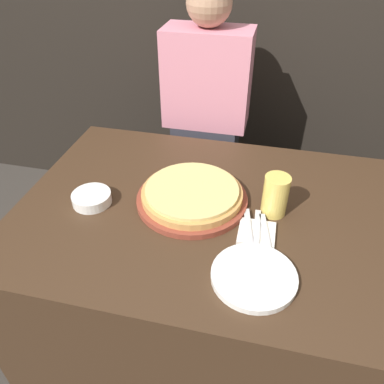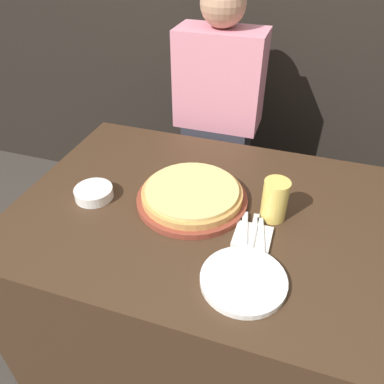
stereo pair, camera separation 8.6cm
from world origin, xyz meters
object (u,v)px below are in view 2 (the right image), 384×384
(pizza_on_board, at_px, (192,195))
(dinner_knife, at_px, (253,235))
(beer_glass, at_px, (275,198))
(spoon, at_px, (261,237))
(side_bowl, at_px, (94,193))
(diner_person, at_px, (217,134))
(dinner_plate, at_px, (243,280))
(fork, at_px, (244,233))

(pizza_on_board, height_order, dinner_knife, pizza_on_board)
(beer_glass, bearing_deg, dinner_knife, -109.43)
(pizza_on_board, xyz_separation_m, spoon, (0.25, -0.11, -0.01))
(side_bowl, xyz_separation_m, diner_person, (0.25, 0.70, -0.10))
(dinner_plate, distance_m, fork, 0.17)
(diner_person, bearing_deg, dinner_knife, -67.62)
(spoon, bearing_deg, side_bowl, 176.98)
(beer_glass, relative_size, side_bowl, 1.06)
(pizza_on_board, xyz_separation_m, dinner_knife, (0.23, -0.11, -0.01))
(dinner_plate, relative_size, diner_person, 0.18)
(beer_glass, height_order, dinner_plate, beer_glass)
(pizza_on_board, distance_m, diner_person, 0.64)
(pizza_on_board, bearing_deg, dinner_knife, -26.10)
(dinner_plate, height_order, spoon, dinner_plate)
(beer_glass, height_order, fork, beer_glass)
(pizza_on_board, distance_m, side_bowl, 0.33)
(fork, bearing_deg, pizza_on_board, 151.15)
(pizza_on_board, distance_m, beer_glass, 0.27)
(side_bowl, bearing_deg, dinner_plate, -19.84)
(pizza_on_board, xyz_separation_m, fork, (0.20, -0.11, -0.01))
(side_bowl, bearing_deg, diner_person, 70.61)
(fork, bearing_deg, diner_person, 110.69)
(beer_glass, bearing_deg, side_bowl, -171.68)
(pizza_on_board, height_order, dinner_plate, pizza_on_board)
(beer_glass, distance_m, spoon, 0.13)
(beer_glass, distance_m, side_bowl, 0.60)
(dinner_knife, height_order, diner_person, diner_person)
(side_bowl, bearing_deg, dinner_knife, -3.15)
(beer_glass, distance_m, dinner_knife, 0.14)
(dinner_plate, bearing_deg, spoon, 84.42)
(side_bowl, height_order, diner_person, diner_person)
(pizza_on_board, distance_m, fork, 0.23)
(dinner_plate, bearing_deg, fork, 101.00)
(fork, bearing_deg, dinner_plate, -79.00)
(beer_glass, distance_m, dinner_plate, 0.30)
(beer_glass, height_order, diner_person, diner_person)
(fork, xyz_separation_m, dinner_knife, (0.02, 0.00, 0.00))
(fork, distance_m, spoon, 0.05)
(side_bowl, distance_m, spoon, 0.58)
(spoon, bearing_deg, dinner_knife, 180.00)
(dinner_knife, distance_m, spoon, 0.02)
(dinner_knife, xyz_separation_m, spoon, (0.02, 0.00, 0.00))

